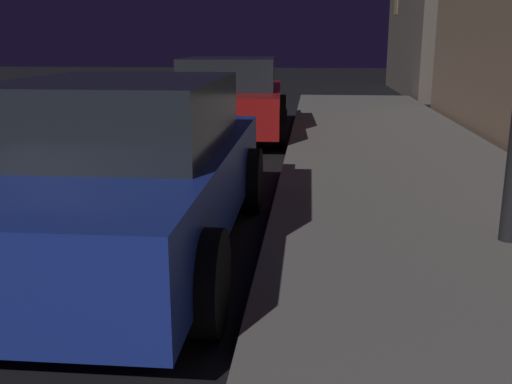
# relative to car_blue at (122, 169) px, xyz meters

# --- Properties ---
(car_blue) EXTENTS (2.06, 4.26, 1.43)m
(car_blue) POSITION_rel_car_blue_xyz_m (0.00, 0.00, 0.00)
(car_blue) COLOR navy
(car_blue) RESTS_ON ground
(car_red) EXTENTS (2.25, 4.28, 1.43)m
(car_red) POSITION_rel_car_blue_xyz_m (0.00, 6.18, -0.00)
(car_red) COLOR maroon
(car_red) RESTS_ON ground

